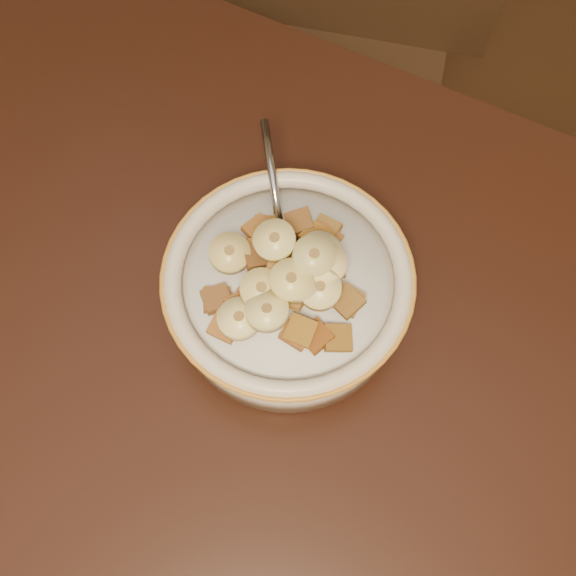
% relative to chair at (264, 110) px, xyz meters
% --- Properties ---
extents(floor, '(4.00, 4.50, 0.10)m').
position_rel_chair_xyz_m(floor, '(-0.05, -0.50, -0.58)').
color(floor, '#422816').
rests_on(floor, ground).
extents(chair, '(0.57, 0.57, 1.06)m').
position_rel_chair_xyz_m(chair, '(0.00, 0.00, 0.00)').
color(chair, '#352315').
rests_on(chair, floor).
extents(cereal_bowl, '(0.18, 0.18, 0.04)m').
position_rel_chair_xyz_m(cereal_bowl, '(0.20, -0.32, 0.24)').
color(cereal_bowl, beige).
rests_on(cereal_bowl, table).
extents(milk, '(0.15, 0.15, 0.00)m').
position_rel_chair_xyz_m(milk, '(0.20, -0.32, 0.26)').
color(milk, silver).
rests_on(milk, cereal_bowl).
extents(spoon, '(0.05, 0.05, 0.01)m').
position_rel_chair_xyz_m(spoon, '(0.19, -0.30, 0.27)').
color(spoon, '#A5B0C3').
rests_on(spoon, cereal_bowl).
extents(cereal_square_0, '(0.03, 0.03, 0.01)m').
position_rel_chair_xyz_m(cereal_square_0, '(0.23, -0.30, 0.28)').
color(cereal_square_0, '#663210').
rests_on(cereal_square_0, milk).
extents(cereal_square_1, '(0.03, 0.03, 0.01)m').
position_rel_chair_xyz_m(cereal_square_1, '(0.26, -0.35, 0.27)').
color(cereal_square_1, brown).
rests_on(cereal_square_1, milk).
extents(cereal_square_2, '(0.02, 0.02, 0.01)m').
position_rel_chair_xyz_m(cereal_square_2, '(0.25, -0.32, 0.27)').
color(cereal_square_2, brown).
rests_on(cereal_square_2, milk).
extents(cereal_square_3, '(0.03, 0.03, 0.01)m').
position_rel_chair_xyz_m(cereal_square_3, '(0.18, -0.36, 0.27)').
color(cereal_square_3, brown).
rests_on(cereal_square_3, milk).
extents(cereal_square_4, '(0.03, 0.03, 0.01)m').
position_rel_chair_xyz_m(cereal_square_4, '(0.16, -0.30, 0.27)').
color(cereal_square_4, brown).
rests_on(cereal_square_4, milk).
extents(cereal_square_5, '(0.03, 0.03, 0.01)m').
position_rel_chair_xyz_m(cereal_square_5, '(0.21, -0.29, 0.28)').
color(cereal_square_5, brown).
rests_on(cereal_square_5, milk).
extents(cereal_square_6, '(0.03, 0.03, 0.01)m').
position_rel_chair_xyz_m(cereal_square_6, '(0.16, -0.36, 0.27)').
color(cereal_square_6, brown).
rests_on(cereal_square_6, milk).
extents(cereal_square_7, '(0.03, 0.03, 0.01)m').
position_rel_chair_xyz_m(cereal_square_7, '(0.16, -0.36, 0.27)').
color(cereal_square_7, brown).
rests_on(cereal_square_7, milk).
extents(cereal_square_8, '(0.02, 0.02, 0.01)m').
position_rel_chair_xyz_m(cereal_square_8, '(0.21, -0.34, 0.28)').
color(cereal_square_8, olive).
rests_on(cereal_square_8, milk).
extents(cereal_square_9, '(0.02, 0.02, 0.01)m').
position_rel_chair_xyz_m(cereal_square_9, '(0.22, -0.28, 0.28)').
color(cereal_square_9, brown).
rests_on(cereal_square_9, milk).
extents(cereal_square_10, '(0.02, 0.02, 0.01)m').
position_rel_chair_xyz_m(cereal_square_10, '(0.23, -0.36, 0.28)').
color(cereal_square_10, brown).
rests_on(cereal_square_10, milk).
extents(cereal_square_11, '(0.03, 0.03, 0.01)m').
position_rel_chair_xyz_m(cereal_square_11, '(0.17, -0.29, 0.27)').
color(cereal_square_11, brown).
rests_on(cereal_square_11, milk).
extents(cereal_square_12, '(0.03, 0.03, 0.01)m').
position_rel_chair_xyz_m(cereal_square_12, '(0.18, -0.32, 0.28)').
color(cereal_square_12, brown).
rests_on(cereal_square_12, milk).
extents(cereal_square_13, '(0.03, 0.03, 0.01)m').
position_rel_chair_xyz_m(cereal_square_13, '(0.16, -0.32, 0.28)').
color(cereal_square_13, brown).
rests_on(cereal_square_13, milk).
extents(cereal_square_14, '(0.02, 0.02, 0.01)m').
position_rel_chair_xyz_m(cereal_square_14, '(0.21, -0.27, 0.27)').
color(cereal_square_14, brown).
rests_on(cereal_square_14, milk).
extents(cereal_square_15, '(0.02, 0.02, 0.01)m').
position_rel_chair_xyz_m(cereal_square_15, '(0.23, -0.36, 0.27)').
color(cereal_square_15, '#9C5726').
rests_on(cereal_square_15, milk).
extents(cereal_square_16, '(0.03, 0.03, 0.01)m').
position_rel_chair_xyz_m(cereal_square_16, '(0.19, -0.28, 0.28)').
color(cereal_square_16, brown).
rests_on(cereal_square_16, milk).
extents(cereal_square_17, '(0.03, 0.03, 0.01)m').
position_rel_chair_xyz_m(cereal_square_17, '(0.24, -0.35, 0.27)').
color(cereal_square_17, '#633410').
rests_on(cereal_square_17, milk).
extents(cereal_square_18, '(0.03, 0.03, 0.01)m').
position_rel_chair_xyz_m(cereal_square_18, '(0.19, -0.35, 0.28)').
color(cereal_square_18, brown).
rests_on(cereal_square_18, milk).
extents(cereal_square_19, '(0.02, 0.02, 0.01)m').
position_rel_chair_xyz_m(cereal_square_19, '(0.18, -0.38, 0.27)').
color(cereal_square_19, brown).
rests_on(cereal_square_19, milk).
extents(cereal_square_20, '(0.02, 0.02, 0.01)m').
position_rel_chair_xyz_m(cereal_square_20, '(0.20, -0.32, 0.29)').
color(cereal_square_20, brown).
rests_on(cereal_square_20, milk).
extents(cereal_square_21, '(0.03, 0.03, 0.01)m').
position_rel_chair_xyz_m(cereal_square_21, '(0.25, -0.32, 0.27)').
color(cereal_square_21, olive).
rests_on(cereal_square_21, milk).
extents(cereal_square_22, '(0.02, 0.02, 0.01)m').
position_rel_chair_xyz_m(cereal_square_22, '(0.22, -0.30, 0.28)').
color(cereal_square_22, brown).
rests_on(cereal_square_22, milk).
extents(banana_slice_0, '(0.04, 0.04, 0.02)m').
position_rel_chair_xyz_m(banana_slice_0, '(0.16, -0.33, 0.28)').
color(banana_slice_0, '#D6B770').
rests_on(banana_slice_0, milk).
extents(banana_slice_1, '(0.04, 0.04, 0.01)m').
position_rel_chair_xyz_m(banana_slice_1, '(0.22, -0.30, 0.29)').
color(banana_slice_1, '#C8BA83').
rests_on(banana_slice_1, milk).
extents(banana_slice_2, '(0.04, 0.04, 0.02)m').
position_rel_chair_xyz_m(banana_slice_2, '(0.19, -0.31, 0.30)').
color(banana_slice_2, '#D0C273').
rests_on(banana_slice_2, milk).
extents(banana_slice_3, '(0.04, 0.04, 0.01)m').
position_rel_chair_xyz_m(banana_slice_3, '(0.19, -0.37, 0.28)').
color(banana_slice_3, '#F9ED9F').
rests_on(banana_slice_3, milk).
extents(banana_slice_4, '(0.04, 0.04, 0.01)m').
position_rel_chair_xyz_m(banana_slice_4, '(0.23, -0.31, 0.29)').
color(banana_slice_4, '#FCDE9E').
rests_on(banana_slice_4, milk).
extents(banana_slice_5, '(0.04, 0.04, 0.01)m').
position_rel_chair_xyz_m(banana_slice_5, '(0.22, -0.31, 0.30)').
color(banana_slice_5, beige).
rests_on(banana_slice_5, milk).
extents(banana_slice_6, '(0.04, 0.04, 0.02)m').
position_rel_chair_xyz_m(banana_slice_6, '(0.22, -0.33, 0.29)').
color(banana_slice_6, '#E2C886').
rests_on(banana_slice_6, milk).
extents(banana_slice_7, '(0.04, 0.04, 0.01)m').
position_rel_chair_xyz_m(banana_slice_7, '(0.23, -0.33, 0.29)').
color(banana_slice_7, '#FCEFA2').
rests_on(banana_slice_7, milk).
extents(banana_slice_8, '(0.03, 0.03, 0.02)m').
position_rel_chair_xyz_m(banana_slice_8, '(0.21, -0.36, 0.29)').
color(banana_slice_8, '#D4C274').
rests_on(banana_slice_8, milk).
extents(banana_slice_9, '(0.04, 0.04, 0.01)m').
position_rel_chair_xyz_m(banana_slice_9, '(0.19, -0.35, 0.29)').
color(banana_slice_9, '#F5E17D').
rests_on(banana_slice_9, milk).
extents(banana_slice_10, '(0.04, 0.04, 0.01)m').
position_rel_chair_xyz_m(banana_slice_10, '(0.21, -0.33, 0.30)').
color(banana_slice_10, '#ECD585').
rests_on(banana_slice_10, milk).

